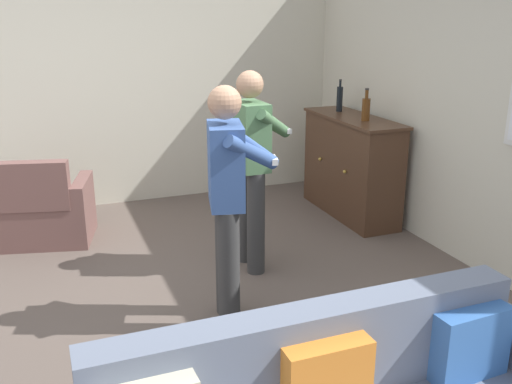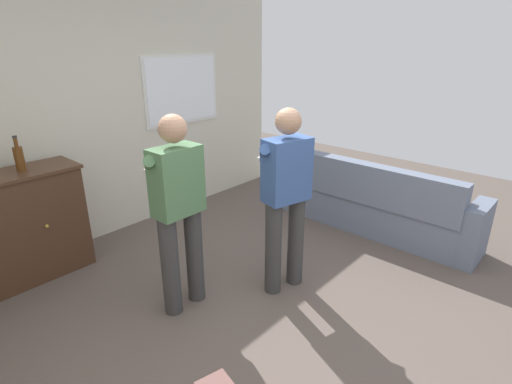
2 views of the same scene
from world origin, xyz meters
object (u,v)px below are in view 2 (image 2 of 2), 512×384
(sideboard_cabinet, at_px, (6,232))
(person_standing_left, at_px, (178,206))
(bottle_wine_green, at_px, (19,158))
(couch, at_px, (374,204))
(person_standing_right, at_px, (285,193))

(sideboard_cabinet, relative_size, person_standing_left, 0.83)
(person_standing_left, bearing_deg, bottle_wine_green, 113.15)
(couch, distance_m, person_standing_left, 2.56)
(sideboard_cabinet, distance_m, bottle_wine_green, 0.70)
(bottle_wine_green, bearing_deg, couch, -33.50)
(person_standing_left, relative_size, person_standing_right, 1.00)
(person_standing_right, bearing_deg, bottle_wine_green, 126.43)
(person_standing_left, height_order, person_standing_right, same)
(person_standing_right, bearing_deg, couch, -3.14)
(couch, bearing_deg, bottle_wine_green, 146.50)
(sideboard_cabinet, xyz_separation_m, person_standing_left, (0.86, -1.46, 0.40))
(bottle_wine_green, height_order, person_standing_right, person_standing_right)
(sideboard_cabinet, bearing_deg, person_standing_right, -49.39)
(person_standing_right, bearing_deg, sideboard_cabinet, 130.61)
(bottle_wine_green, distance_m, person_standing_left, 1.61)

